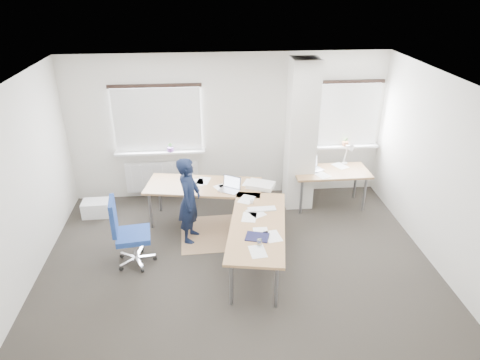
{
  "coord_description": "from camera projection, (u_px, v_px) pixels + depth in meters",
  "views": [
    {
      "loc": [
        -0.44,
        -5.23,
        4.11
      ],
      "look_at": [
        0.1,
        0.9,
        1.07
      ],
      "focal_mm": 32.0,
      "sensor_mm": 36.0,
      "label": 1
    }
  ],
  "objects": [
    {
      "name": "room_shell",
      "position": [
        248.0,
        151.0,
        6.17
      ],
      "size": [
        6.04,
        5.04,
        2.82
      ],
      "color": "silver",
      "rests_on": "ground"
    },
    {
      "name": "task_chair",
      "position": [
        132.0,
        246.0,
        6.52
      ],
      "size": [
        0.62,
        0.61,
        1.14
      ],
      "rotation": [
        0.0,
        0.0,
        0.12
      ],
      "color": "navy",
      "rests_on": "ground"
    },
    {
      "name": "floor_mat",
      "position": [
        221.0,
        233.0,
        7.42
      ],
      "size": [
        1.41,
        1.21,
        0.01
      ],
      "primitive_type": "cube",
      "rotation": [
        0.0,
        0.0,
        0.04
      ],
      "color": "#9C7755",
      "rests_on": "ground"
    },
    {
      "name": "desk_main",
      "position": [
        232.0,
        205.0,
        6.89
      ],
      "size": [
        2.4,
        2.98,
        0.96
      ],
      "rotation": [
        0.0,
        0.0,
        -0.17
      ],
      "color": "#9E7944",
      "rests_on": "ground"
    },
    {
      "name": "desk_side",
      "position": [
        331.0,
        173.0,
        8.0
      ],
      "size": [
        1.41,
        0.73,
        1.22
      ],
      "rotation": [
        0.0,
        0.0,
        0.01
      ],
      "color": "#9E7944",
      "rests_on": "ground"
    },
    {
      "name": "person",
      "position": [
        189.0,
        200.0,
        6.94
      ],
      "size": [
        0.48,
        0.61,
        1.48
      ],
      "primitive_type": "imported",
      "rotation": [
        0.0,
        0.0,
        1.32
      ],
      "color": "black",
      "rests_on": "ground"
    },
    {
      "name": "ground",
      "position": [
        239.0,
        269.0,
        6.52
      ],
      "size": [
        6.0,
        6.0,
        0.0
      ],
      "primitive_type": "plane",
      "color": "#2B2722",
      "rests_on": "ground"
    },
    {
      "name": "white_crate",
      "position": [
        96.0,
        208.0,
        7.89
      ],
      "size": [
        0.49,
        0.35,
        0.29
      ],
      "primitive_type": "cube",
      "rotation": [
        0.0,
        0.0,
        0.02
      ],
      "color": "white",
      "rests_on": "ground"
    }
  ]
}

